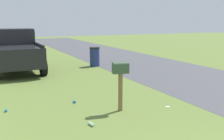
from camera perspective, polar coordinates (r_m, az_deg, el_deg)
The scene contains 8 objects.
road_asphalt at distance 11.74m, azimuth 20.12°, elevation -2.55°, with size 60.00×5.35×0.01m, color #47474C.
mailbox at distance 7.46m, azimuth 1.79°, elevation -0.47°, with size 0.27×0.48×1.39m.
pickup_truck at distance 14.39m, azimuth -19.70°, elevation 4.22°, with size 4.97×2.27×2.09m.
trash_bin at distance 14.97m, azimuth -3.66°, elevation 2.82°, with size 0.56×0.56×1.06m.
litter_can_by_mailbox at distance 8.50m, azimuth -7.92°, elevation -6.63°, with size 0.07×0.07×0.12m, color blue.
litter_wrapper_midfield_a at distance 8.23m, azimuth 11.62°, elevation -7.54°, with size 0.12×0.08×0.01m, color silver.
litter_bottle_near_hydrant at distance 6.71m, azimuth -4.36°, elevation -11.29°, with size 0.07×0.07×0.22m, color #B2D8BF.
litter_can_far_scatter at distance 8.19m, azimuth -21.38°, elevation -7.95°, with size 0.07×0.07×0.12m, color blue.
Camera 1 is at (-1.99, 3.10, 2.52)m, focal length 43.51 mm.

